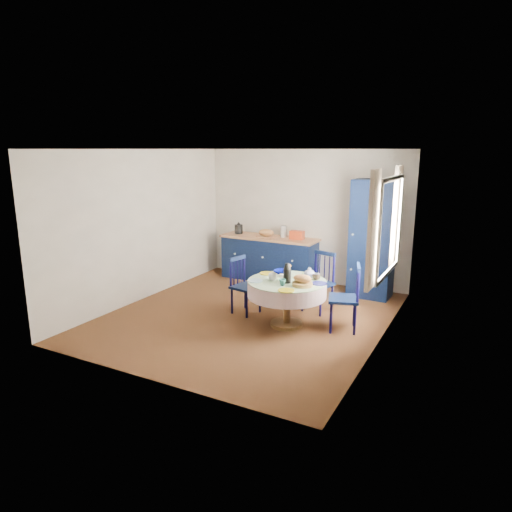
{
  "coord_description": "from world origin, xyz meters",
  "views": [
    {
      "loc": [
        3.18,
        -5.79,
        2.5
      ],
      "look_at": [
        0.03,
        0.2,
        0.91
      ],
      "focal_mm": 32.0,
      "sensor_mm": 36.0,
      "label": 1
    }
  ],
  "objects_px": {
    "chair_right": "(347,297)",
    "cobalt_bowl": "(281,272)",
    "dining_table": "(288,289)",
    "mug_b": "(283,282)",
    "chair_far": "(319,282)",
    "mug_d": "(287,271)",
    "mug_c": "(316,277)",
    "kitchen_counter": "(269,258)",
    "pantry_cabinet": "(372,239)",
    "mug_a": "(273,277)",
    "chair_left": "(244,285)"
  },
  "relations": [
    {
      "from": "mug_c",
      "to": "mug_b",
      "type": "bearing_deg",
      "value": -122.27
    },
    {
      "from": "kitchen_counter",
      "to": "cobalt_bowl",
      "type": "relative_size",
      "value": 8.71
    },
    {
      "from": "mug_b",
      "to": "kitchen_counter",
      "type": "bearing_deg",
      "value": 120.02
    },
    {
      "from": "chair_right",
      "to": "mug_a",
      "type": "distance_m",
      "value": 1.07
    },
    {
      "from": "dining_table",
      "to": "chair_right",
      "type": "bearing_deg",
      "value": 17.16
    },
    {
      "from": "mug_c",
      "to": "dining_table",
      "type": "bearing_deg",
      "value": -144.64
    },
    {
      "from": "chair_right",
      "to": "cobalt_bowl",
      "type": "relative_size",
      "value": 4.35
    },
    {
      "from": "mug_a",
      "to": "chair_far",
      "type": "bearing_deg",
      "value": 67.16
    },
    {
      "from": "chair_left",
      "to": "mug_d",
      "type": "xyz_separation_m",
      "value": [
        0.67,
        0.13,
        0.27
      ]
    },
    {
      "from": "chair_left",
      "to": "chair_right",
      "type": "relative_size",
      "value": 0.93
    },
    {
      "from": "mug_b",
      "to": "mug_c",
      "type": "xyz_separation_m",
      "value": [
        0.31,
        0.49,
        -0.0
      ]
    },
    {
      "from": "pantry_cabinet",
      "to": "mug_c",
      "type": "xyz_separation_m",
      "value": [
        -0.37,
        -1.69,
        -0.29
      ]
    },
    {
      "from": "chair_far",
      "to": "cobalt_bowl",
      "type": "bearing_deg",
      "value": -115.53
    },
    {
      "from": "dining_table",
      "to": "chair_far",
      "type": "height_order",
      "value": "dining_table"
    },
    {
      "from": "kitchen_counter",
      "to": "mug_c",
      "type": "height_order",
      "value": "kitchen_counter"
    },
    {
      "from": "mug_c",
      "to": "cobalt_bowl",
      "type": "relative_size",
      "value": 0.51
    },
    {
      "from": "chair_left",
      "to": "mug_c",
      "type": "bearing_deg",
      "value": -76.46
    },
    {
      "from": "mug_c",
      "to": "mug_a",
      "type": "bearing_deg",
      "value": -149.35
    },
    {
      "from": "kitchen_counter",
      "to": "pantry_cabinet",
      "type": "relative_size",
      "value": 0.95
    },
    {
      "from": "chair_right",
      "to": "mug_d",
      "type": "bearing_deg",
      "value": -111.98
    },
    {
      "from": "pantry_cabinet",
      "to": "chair_right",
      "type": "relative_size",
      "value": 2.11
    },
    {
      "from": "pantry_cabinet",
      "to": "chair_far",
      "type": "height_order",
      "value": "pantry_cabinet"
    },
    {
      "from": "mug_c",
      "to": "chair_left",
      "type": "bearing_deg",
      "value": -177.8
    },
    {
      "from": "dining_table",
      "to": "chair_right",
      "type": "xyz_separation_m",
      "value": [
        0.79,
        0.24,
        -0.08
      ]
    },
    {
      "from": "chair_left",
      "to": "mug_c",
      "type": "xyz_separation_m",
      "value": [
        1.16,
        0.04,
        0.27
      ]
    },
    {
      "from": "mug_c",
      "to": "cobalt_bowl",
      "type": "bearing_deg",
      "value": 173.48
    },
    {
      "from": "pantry_cabinet",
      "to": "mug_a",
      "type": "height_order",
      "value": "pantry_cabinet"
    },
    {
      "from": "dining_table",
      "to": "mug_b",
      "type": "xyz_separation_m",
      "value": [
        0.03,
        -0.25,
        0.16
      ]
    },
    {
      "from": "dining_table",
      "to": "cobalt_bowl",
      "type": "bearing_deg",
      "value": 128.5
    },
    {
      "from": "mug_a",
      "to": "dining_table",
      "type": "bearing_deg",
      "value": 21.48
    },
    {
      "from": "mug_a",
      "to": "mug_d",
      "type": "relative_size",
      "value": 1.41
    },
    {
      "from": "chair_far",
      "to": "mug_b",
      "type": "distance_m",
      "value": 1.1
    },
    {
      "from": "dining_table",
      "to": "mug_b",
      "type": "relative_size",
      "value": 11.77
    },
    {
      "from": "pantry_cabinet",
      "to": "dining_table",
      "type": "distance_m",
      "value": 2.1
    },
    {
      "from": "mug_d",
      "to": "cobalt_bowl",
      "type": "height_order",
      "value": "mug_d"
    },
    {
      "from": "chair_far",
      "to": "mug_a",
      "type": "bearing_deg",
      "value": -98.82
    },
    {
      "from": "chair_right",
      "to": "cobalt_bowl",
      "type": "bearing_deg",
      "value": -110.58
    },
    {
      "from": "kitchen_counter",
      "to": "chair_right",
      "type": "height_order",
      "value": "kitchen_counter"
    },
    {
      "from": "dining_table",
      "to": "mug_a",
      "type": "xyz_separation_m",
      "value": [
        -0.2,
        -0.08,
        0.17
      ]
    },
    {
      "from": "mug_b",
      "to": "mug_d",
      "type": "height_order",
      "value": "mug_b"
    },
    {
      "from": "mug_c",
      "to": "cobalt_bowl",
      "type": "distance_m",
      "value": 0.58
    },
    {
      "from": "dining_table",
      "to": "mug_d",
      "type": "xyz_separation_m",
      "value": [
        -0.16,
        0.32,
        0.16
      ]
    },
    {
      "from": "chair_left",
      "to": "chair_far",
      "type": "bearing_deg",
      "value": -46.86
    },
    {
      "from": "chair_right",
      "to": "chair_far",
      "type": "bearing_deg",
      "value": -150.18
    },
    {
      "from": "chair_left",
      "to": "mug_b",
      "type": "height_order",
      "value": "chair_left"
    },
    {
      "from": "mug_d",
      "to": "mug_b",
      "type": "bearing_deg",
      "value": -71.96
    },
    {
      "from": "chair_far",
      "to": "mug_b",
      "type": "height_order",
      "value": "chair_far"
    },
    {
      "from": "chair_right",
      "to": "mug_b",
      "type": "height_order",
      "value": "chair_right"
    },
    {
      "from": "kitchen_counter",
      "to": "mug_b",
      "type": "bearing_deg",
      "value": -59.67
    },
    {
      "from": "cobalt_bowl",
      "to": "chair_left",
      "type": "bearing_deg",
      "value": -169.18
    }
  ]
}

